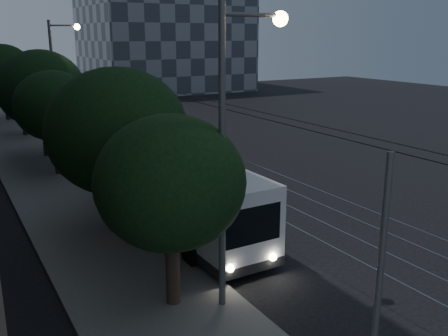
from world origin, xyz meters
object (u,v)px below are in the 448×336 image
car_white_c (72,124)px  streetlamp_far (59,72)px  trolleybus (175,188)px  streetlamp_near (234,131)px  car_white_a (97,156)px  car_white_d (40,115)px  pickup_silver (130,177)px  car_white_b (74,137)px

car_white_c → streetlamp_far: bearing=-92.1°
trolleybus → streetlamp_far: (-0.70, 18.14, 3.83)m
streetlamp_near → streetlamp_far: size_ratio=0.99×
car_white_a → car_white_d: (0.00, 19.06, -0.06)m
trolleybus → pickup_silver: trolleybus is taller
car_white_a → car_white_b: (0.45, 7.67, -0.16)m
pickup_silver → car_white_a: (-0.00, 6.08, -0.11)m
car_white_b → streetlamp_near: bearing=-80.8°
pickup_silver → car_white_c: (1.60, 19.20, -0.26)m
car_white_a → car_white_c: (1.60, 13.12, -0.15)m
car_white_d → streetlamp_near: 37.88m
car_white_a → car_white_b: size_ratio=1.08×
car_white_b → streetlamp_near: 26.67m
trolleybus → car_white_d: trolleybus is taller
pickup_silver → car_white_d: (-0.00, 25.14, -0.17)m
car_white_a → streetlamp_near: size_ratio=0.50×
car_white_b → streetlamp_near: (-1.51, -26.18, 4.87)m
pickup_silver → car_white_d: size_ratio=1.52×
streetlamp_near → streetlamp_far: streetlamp_far is taller
car_white_a → streetlamp_far: bearing=74.0°
car_white_b → car_white_c: (1.15, 5.44, 0.01)m
car_white_c → streetlamp_near: (-2.66, -31.62, 4.86)m
pickup_silver → car_white_a: pickup_silver is taller
car_white_c → car_white_d: car_white_d is taller
car_white_d → trolleybus: bearing=-79.6°
car_white_c → car_white_d: bearing=121.1°
pickup_silver → car_white_a: size_ratio=1.41×
streetlamp_far → car_white_c: bearing=71.8°
pickup_silver → streetlamp_near: 13.29m
car_white_a → streetlamp_near: 19.12m
pickup_silver → car_white_c: pickup_silver is taller
pickup_silver → car_white_c: size_ratio=1.69×
car_white_a → car_white_c: 13.21m
pickup_silver → streetlamp_far: streetlamp_far is taller
car_white_b → streetlamp_far: streetlamp_far is taller
trolleybus → car_white_c: 24.60m
pickup_silver → streetlamp_near: streetlamp_near is taller
trolleybus → car_white_c: bearing=85.8°
trolleybus → car_white_a: bearing=90.0°
car_white_a → streetlamp_far: 8.26m
car_white_b → streetlamp_near: streetlamp_near is taller
car_white_b → streetlamp_near: size_ratio=0.47×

